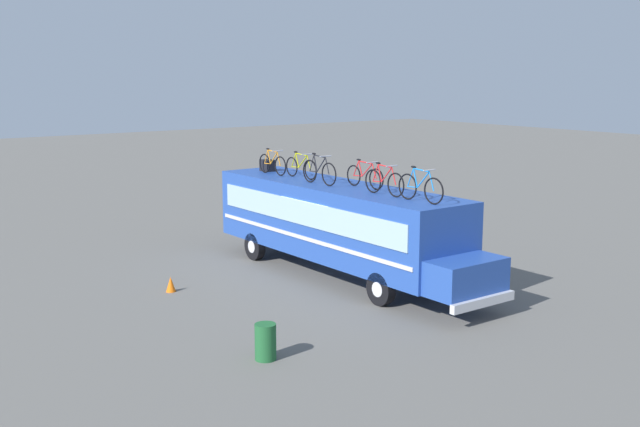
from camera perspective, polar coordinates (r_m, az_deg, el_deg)
ground_plane at (r=25.06m, az=1.10°, el=-4.46°), size 120.00×120.00×0.00m
bus at (r=24.49m, az=1.44°, el=-0.64°), size 11.45×2.48×2.92m
luggage_bag_1 at (r=27.79m, az=-3.89°, el=3.56°), size 0.51×0.38×0.41m
rooftop_bicycle_1 at (r=26.89m, az=-3.54°, el=3.70°), size 1.67×0.44×0.90m
rooftop_bicycle_2 at (r=25.88m, az=-1.42°, el=3.44°), size 1.76×0.44×0.89m
rooftop_bicycle_3 at (r=24.45m, az=-0.06°, el=3.12°), size 1.76×0.44×0.98m
rooftop_bicycle_4 at (r=23.73m, az=3.32°, el=2.78°), size 1.74×0.44×0.87m
rooftop_bicycle_5 at (r=22.36m, az=4.76°, el=2.35°), size 1.70×0.44×0.93m
rooftop_bicycle_6 at (r=21.27m, az=7.42°, el=1.92°), size 1.76×0.44×0.97m
trash_bin at (r=17.73m, az=-4.05°, el=-9.43°), size 0.49×0.49×0.84m
traffic_cone at (r=23.41m, az=-10.97°, el=-5.15°), size 0.29×0.29×0.46m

